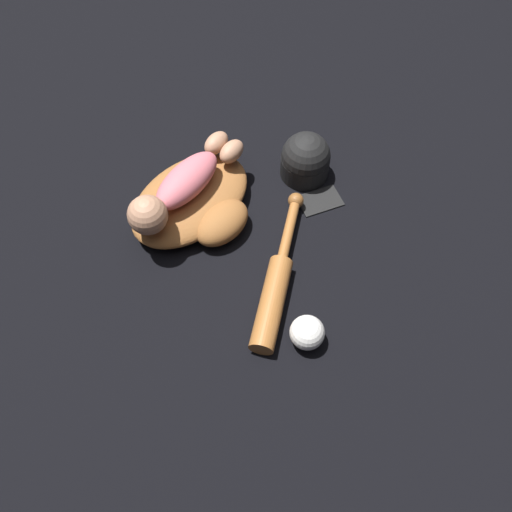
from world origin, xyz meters
TOP-DOWN VIEW (x-y plane):
  - ground_plane at (0.00, 0.00)m, footprint 6.00×6.00m
  - baseball_glove at (-0.04, 0.00)m, footprint 0.41×0.36m
  - baby_figure at (-0.01, -0.00)m, footprint 0.35×0.25m
  - baseball_bat at (-0.13, 0.30)m, footprint 0.29×0.37m
  - baseball at (-0.13, 0.43)m, footprint 0.08×0.08m
  - baseball_cap at (-0.35, 0.00)m, footprint 0.13×0.21m

SIDE VIEW (x-z plane):
  - ground_plane at x=0.00m, z-range 0.00..0.00m
  - baseball_bat at x=-0.13m, z-range 0.00..0.06m
  - baseball_glove at x=-0.04m, z-range 0.00..0.08m
  - baseball at x=-0.13m, z-range 0.00..0.08m
  - baseball_cap at x=-0.35m, z-range -0.01..0.12m
  - baby_figure at x=-0.01m, z-range 0.07..0.16m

